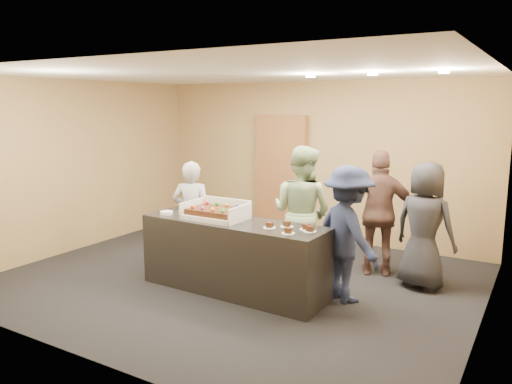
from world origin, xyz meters
TOP-DOWN VIEW (x-y plane):
  - room at (0.00, 0.00)m, footprint 6.04×6.00m
  - serving_counter at (0.20, -0.38)m, footprint 2.42×0.77m
  - storage_cabinet at (-0.62, 2.41)m, footprint 0.97×0.15m
  - cake_box at (-0.07, -0.35)m, footprint 0.75×0.52m
  - sheet_cake at (-0.07, -0.38)m, footprint 0.65×0.45m
  - plate_stack at (-0.76, -0.50)m, footprint 0.17×0.17m
  - slice_a at (0.75, -0.45)m, footprint 0.15×0.15m
  - slice_b at (0.90, -0.30)m, footprint 0.15×0.15m
  - slice_c at (1.06, -0.57)m, footprint 0.15×0.15m
  - slice_d at (1.15, -0.30)m, footprint 0.15×0.15m
  - slice_e at (1.23, -0.37)m, footprint 0.15×0.15m
  - person_server_grey at (-0.80, 0.07)m, footprint 0.66×0.55m
  - person_sage_man at (0.69, 0.53)m, footprint 0.93×0.76m
  - person_navy_man at (1.51, 0.07)m, footprint 1.21×1.09m
  - person_brown_extra at (1.56, 1.17)m, footprint 1.09×0.72m
  - person_dark_suit at (2.20, 0.97)m, footprint 0.90×0.70m
  - ceiling_spotlights at (1.60, 0.50)m, footprint 1.72×0.12m

SIDE VIEW (x-z plane):
  - serving_counter at x=0.20m, z-range 0.00..0.90m
  - person_server_grey at x=-0.80m, z-range 0.00..1.54m
  - person_dark_suit at x=2.20m, z-range 0.00..1.62m
  - person_navy_man at x=1.51m, z-range 0.00..1.62m
  - person_brown_extra at x=1.56m, z-range 0.00..1.72m
  - person_sage_man at x=0.69m, z-range 0.00..1.79m
  - plate_stack at x=-0.76m, z-range 0.90..0.94m
  - slice_a at x=0.75m, z-range 0.89..0.96m
  - slice_b at x=0.90m, z-range 0.89..0.96m
  - slice_c at x=1.06m, z-range 0.89..0.96m
  - slice_d at x=1.15m, z-range 0.89..0.96m
  - slice_e at x=1.23m, z-range 0.89..0.96m
  - cake_box at x=-0.07m, z-range 0.84..1.06m
  - sheet_cake at x=-0.07m, z-range 0.94..1.06m
  - storage_cabinet at x=-0.62m, z-range 0.00..2.13m
  - room at x=0.00m, z-range 0.00..2.70m
  - ceiling_spotlights at x=1.60m, z-range 2.66..2.69m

